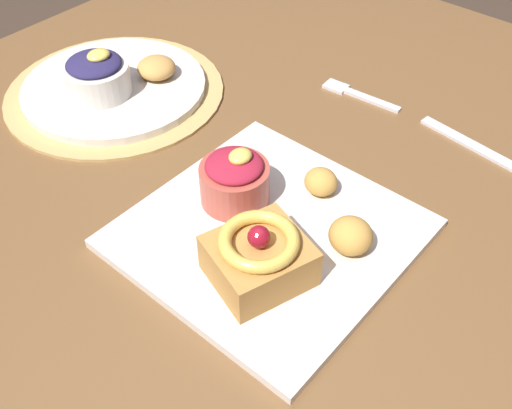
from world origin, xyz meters
The scene contains 12 objects.
dining_table centered at (0.00, 0.00, 0.63)m, with size 1.24×0.99×0.73m.
woven_placemat centered at (0.01, 0.22, 0.73)m, with size 0.33×0.33×0.01m, color tan.
front_plate centered at (-0.06, -0.15, 0.74)m, with size 0.30×0.30×0.01m, color silver.
cake_slice centered at (-0.12, -0.19, 0.77)m, with size 0.12×0.11×0.07m.
berry_ramekin centered at (-0.05, -0.09, 0.77)m, with size 0.08×0.08×0.07m.
fritter_front centered at (0.03, -0.16, 0.76)m, with size 0.04×0.04×0.03m, color gold.
fritter_middle centered at (-0.03, -0.24, 0.76)m, with size 0.05×0.05×0.04m, color gold.
back_plate centered at (0.01, 0.22, 0.74)m, with size 0.27×0.27×0.01m, color silver.
back_ramekin centered at (-0.01, 0.21, 0.78)m, with size 0.10×0.10×0.07m.
back_pastry centered at (0.07, 0.18, 0.76)m, with size 0.06×0.06×0.03m, color #C68E47.
fork centered at (0.25, -0.07, 0.73)m, with size 0.03×0.13×0.00m.
knife centered at (0.24, -0.27, 0.73)m, with size 0.19×0.02×0.00m, color silver.
Camera 1 is at (-0.43, -0.45, 1.24)m, focal length 42.01 mm.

